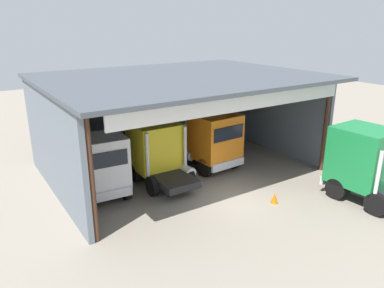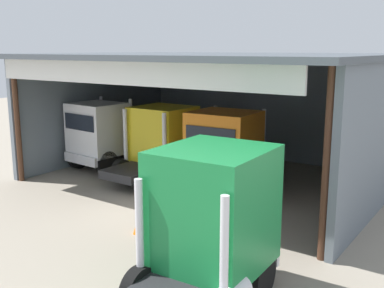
# 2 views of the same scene
# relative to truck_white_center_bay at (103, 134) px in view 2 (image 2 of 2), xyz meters

# --- Properties ---
(ground_plane) EXTENTS (80.00, 80.00, 0.00)m
(ground_plane) POSITION_rel_truck_white_center_bay_xyz_m (5.43, -3.83, -1.71)
(ground_plane) COLOR gray
(ground_plane) RESTS_ON ground
(workshop_shed) EXTENTS (14.95, 11.78, 5.63)m
(workshop_shed) POSITION_rel_truck_white_center_bay_xyz_m (5.43, 2.25, 2.23)
(workshop_shed) COLOR slate
(workshop_shed) RESTS_ON ground
(truck_white_center_bay) EXTENTS (2.68, 4.88, 3.46)m
(truck_white_center_bay) POSITION_rel_truck_white_center_bay_xyz_m (0.00, 0.00, 0.00)
(truck_white_center_bay) COLOR white
(truck_white_center_bay) RESTS_ON ground
(truck_yellow_center_left_bay) EXTENTS (2.65, 4.51, 3.28)m
(truck_yellow_center_left_bay) POSITION_rel_truck_white_center_bay_xyz_m (3.44, 0.21, 0.02)
(truck_yellow_center_left_bay) COLOR yellow
(truck_yellow_center_left_bay) RESTS_ON ground
(truck_orange_right_bay) EXTENTS (2.82, 4.59, 3.45)m
(truck_orange_right_bay) POSITION_rel_truck_white_center_bay_xyz_m (6.99, 0.08, 0.09)
(truck_orange_right_bay) COLOR orange
(truck_orange_right_bay) RESTS_ON ground
(truck_green_center_right_bay) EXTENTS (2.65, 4.47, 3.62)m
(truck_green_center_right_bay) POSITION_rel_truck_white_center_bay_xyz_m (10.89, -7.22, 0.22)
(truck_green_center_right_bay) COLOR #197F3D
(truck_green_center_right_bay) RESTS_ON ground
(oil_drum) EXTENTS (0.58, 0.58, 0.94)m
(oil_drum) POSITION_rel_truck_white_center_bay_xyz_m (9.53, 5.92, -1.24)
(oil_drum) COLOR #197233
(oil_drum) RESTS_ON ground
(tool_cart) EXTENTS (0.90, 0.60, 1.00)m
(tool_cart) POSITION_rel_truck_white_center_bay_xyz_m (11.20, 5.85, -1.21)
(tool_cart) COLOR black
(tool_cart) RESTS_ON ground
(traffic_cone) EXTENTS (0.36, 0.36, 0.56)m
(traffic_cone) POSITION_rel_truck_white_center_bay_xyz_m (6.90, -5.25, -1.43)
(traffic_cone) COLOR orange
(traffic_cone) RESTS_ON ground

